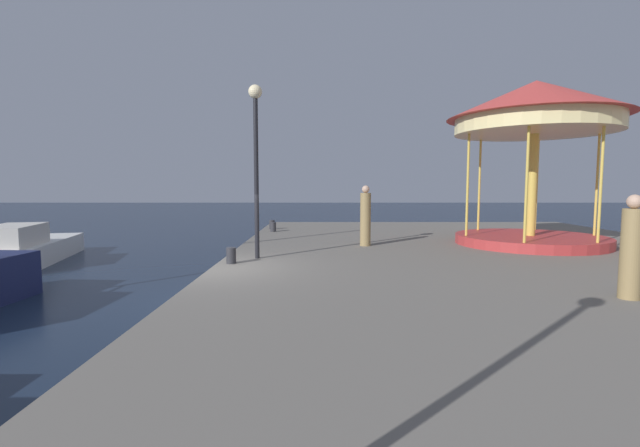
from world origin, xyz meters
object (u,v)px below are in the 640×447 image
at_px(motorboat_white, 30,248).
at_px(person_near_carousel, 368,217).
at_px(bollard_south, 275,227).
at_px(bollard_north, 233,255).
at_px(lamp_post_mid_promenade, 258,142).
at_px(person_far_corner, 635,250).
at_px(carousel, 538,123).
at_px(bollard_center, 274,225).

distance_m(motorboat_white, person_near_carousel, 11.89).
height_order(bollard_south, person_near_carousel, person_near_carousel).
height_order(bollard_north, person_near_carousel, person_near_carousel).
bearing_deg(lamp_post_mid_promenade, bollard_south, 92.55).
height_order(motorboat_white, person_far_corner, person_far_corner).
distance_m(person_far_corner, person_near_carousel, 7.62).
bearing_deg(bollard_north, person_far_corner, -24.13).
xyz_separation_m(carousel, person_near_carousel, (-5.45, -0.27, -3.02)).
relative_size(motorboat_white, person_near_carousel, 3.02).
xyz_separation_m(lamp_post_mid_promenade, person_far_corner, (6.97, -4.12, -2.24)).
relative_size(carousel, person_near_carousel, 2.84).
bearing_deg(carousel, bollard_south, 155.76).
xyz_separation_m(bollard_center, bollard_north, (-0.07, -8.53, 0.00)).
height_order(motorboat_white, lamp_post_mid_promenade, lamp_post_mid_promenade).
xyz_separation_m(carousel, bollard_center, (-9.05, 5.05, -3.73)).
bearing_deg(lamp_post_mid_promenade, bollard_center, 93.46).
bearing_deg(bollard_north, motorboat_white, 151.25).
distance_m(lamp_post_mid_promenade, person_far_corner, 8.40).
bearing_deg(bollard_center, bollard_south, -80.80).
bearing_deg(bollard_south, person_far_corner, -56.16).
height_order(carousel, person_near_carousel, carousel).
bearing_deg(bollard_center, person_near_carousel, -55.89).
xyz_separation_m(person_far_corner, person_near_carousel, (-3.84, 6.58, 0.08)).
xyz_separation_m(carousel, person_far_corner, (-1.61, -6.84, -3.10)).
relative_size(carousel, person_far_corner, 3.09).
height_order(carousel, bollard_center, carousel).
distance_m(bollard_south, person_near_carousel, 5.52).
relative_size(carousel, bollard_center, 13.77).
relative_size(lamp_post_mid_promenade, bollard_center, 11.32).
xyz_separation_m(carousel, lamp_post_mid_promenade, (-8.58, -2.72, -0.86)).
height_order(lamp_post_mid_promenade, person_near_carousel, lamp_post_mid_promenade).
distance_m(carousel, bollard_north, 10.45).
bearing_deg(motorboat_white, bollard_north, -28.75).
distance_m(bollard_center, bollard_south, 1.07).
xyz_separation_m(bollard_center, person_far_corner, (7.44, -11.89, 0.64)).
bearing_deg(carousel, person_near_carousel, -177.19).
relative_size(motorboat_white, lamp_post_mid_promenade, 1.29).
xyz_separation_m(bollard_south, person_near_carousel, (3.43, -4.27, 0.71)).
relative_size(bollard_south, bollard_north, 1.00).
height_order(lamp_post_mid_promenade, bollard_center, lamp_post_mid_promenade).
distance_m(lamp_post_mid_promenade, person_near_carousel, 4.53).
height_order(bollard_south, bollard_north, same).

